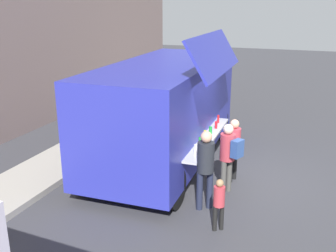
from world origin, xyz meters
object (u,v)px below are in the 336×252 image
object	(u,v)px
food_truck_main	(166,109)
customer_rear_waiting	(205,163)
child_near_queue	(219,200)
trash_bin	(151,103)
customer_front_ordering	(234,145)
customer_mid_with_backpack	(229,152)

from	to	relation	value
food_truck_main	customer_rear_waiting	distance (m)	2.87
child_near_queue	food_truck_main	bearing A→B (deg)	-0.30
food_truck_main	customer_rear_waiting	xyz separation A→B (m)	(-2.21, -1.77, -0.46)
trash_bin	customer_rear_waiting	xyz separation A→B (m)	(-6.51, -4.09, 0.58)
customer_front_ordering	customer_mid_with_backpack	bearing A→B (deg)	109.02
customer_rear_waiting	child_near_queue	xyz separation A→B (m)	(-0.72, -0.49, -0.40)
trash_bin	customer_mid_with_backpack	distance (m)	7.15
customer_mid_with_backpack	customer_rear_waiting	distance (m)	0.94
trash_bin	child_near_queue	world-z (taller)	child_near_queue
customer_mid_with_backpack	child_near_queue	world-z (taller)	customer_mid_with_backpack
food_truck_main	customer_mid_with_backpack	bearing A→B (deg)	-124.57
food_truck_main	customer_front_ordering	distance (m)	2.18
trash_bin	customer_mid_with_backpack	xyz separation A→B (m)	(-5.62, -4.38, 0.56)
customer_rear_waiting	customer_front_ordering	bearing A→B (deg)	-47.82
customer_mid_with_backpack	child_near_queue	bearing A→B (deg)	119.81
food_truck_main	customer_mid_with_backpack	world-z (taller)	food_truck_main
customer_front_ordering	child_near_queue	size ratio (longest dim) A/B	1.46
food_truck_main	customer_front_ordering	bearing A→B (deg)	-108.35
trash_bin	child_near_queue	size ratio (longest dim) A/B	0.86
customer_mid_with_backpack	child_near_queue	distance (m)	1.67
food_truck_main	customer_mid_with_backpack	distance (m)	2.50
customer_mid_with_backpack	child_near_queue	size ratio (longest dim) A/B	1.55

